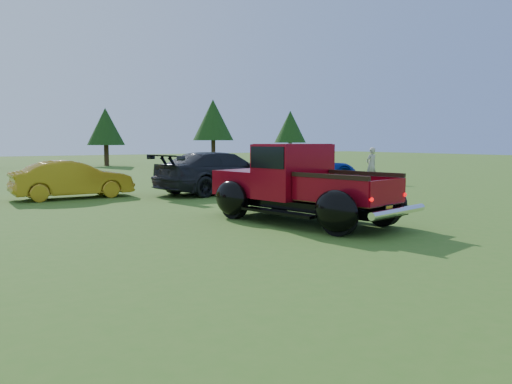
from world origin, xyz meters
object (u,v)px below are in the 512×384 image
at_px(tree_mid_right, 106,127).
at_px(tree_far_east, 290,127).
at_px(pickup_truck, 293,184).
at_px(spectator, 371,165).
at_px(tree_east, 213,120).
at_px(show_car_yellow, 73,179).
at_px(show_car_grey, 220,172).
at_px(show_car_blue, 306,168).

distance_m(tree_mid_right, tree_far_east, 18.01).
bearing_deg(pickup_truck, spectator, 23.84).
relative_size(tree_east, tree_far_east, 1.12).
bearing_deg(show_car_yellow, show_car_grey, -102.80).
bearing_deg(tree_east, show_car_grey, -118.06).
bearing_deg(show_car_yellow, tree_mid_right, -19.78).
bearing_deg(show_car_blue, show_car_yellow, 104.14).
relative_size(tree_mid_right, spectator, 2.74).
bearing_deg(spectator, show_car_grey, 0.75).
xyz_separation_m(pickup_truck, show_car_grey, (1.73, 6.58, -0.12)).
distance_m(tree_far_east, spectator, 25.82).
xyz_separation_m(tree_far_east, pickup_truck, (-22.23, -29.15, -2.37)).
xyz_separation_m(show_car_grey, spectator, (8.00, 0.11, 0.05)).
bearing_deg(tree_east, tree_mid_right, 176.82).
bearing_deg(spectator, tree_mid_right, -76.00).
xyz_separation_m(tree_east, show_car_blue, (-5.91, -19.68, -2.99)).
relative_size(tree_east, show_car_blue, 1.12).
height_order(tree_mid_right, show_car_grey, tree_mid_right).
distance_m(tree_mid_right, spectator, 22.74).
bearing_deg(spectator, show_car_blue, -36.52).
bearing_deg(show_car_blue, show_car_grey, 118.71).
distance_m(tree_mid_right, pickup_truck, 29.04).
distance_m(show_car_yellow, show_car_blue, 10.62).
bearing_deg(tree_east, show_car_blue, -106.71).
bearing_deg(tree_east, spectator, -99.26).
xyz_separation_m(tree_east, show_car_yellow, (-16.50, -20.44, -3.03)).
xyz_separation_m(tree_mid_right, show_car_yellow, (-7.50, -20.94, -2.34)).
relative_size(show_car_yellow, show_car_blue, 0.79).
xyz_separation_m(show_car_yellow, show_car_blue, (10.59, 0.76, 0.04)).
bearing_deg(spectator, pickup_truck, 34.47).
height_order(tree_far_east, show_car_grey, tree_far_east).
xyz_separation_m(tree_far_east, show_car_grey, (-20.50, -22.57, -2.50)).
height_order(tree_far_east, spectator, tree_far_east).
relative_size(tree_far_east, show_car_yellow, 1.26).
bearing_deg(spectator, tree_east, -99.32).
height_order(tree_east, show_car_yellow, tree_east).
bearing_deg(show_car_grey, show_car_yellow, 66.53).
relative_size(tree_mid_right, tree_far_east, 0.92).
relative_size(pickup_truck, spectator, 3.24).
height_order(pickup_truck, spectator, pickup_truck).
relative_size(tree_far_east, show_car_blue, 1.00).
distance_m(pickup_truck, spectator, 11.81).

